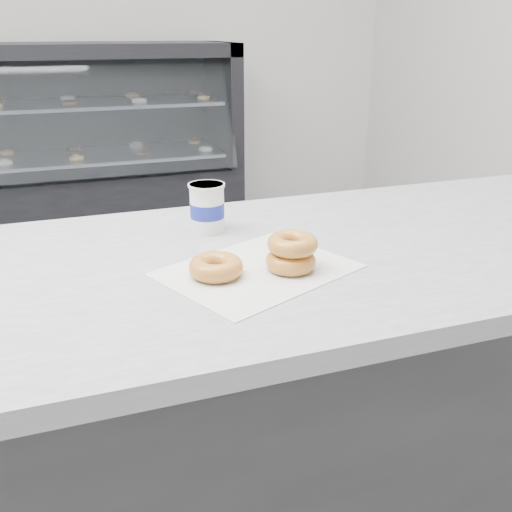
% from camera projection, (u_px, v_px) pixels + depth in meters
% --- Properties ---
extents(ground, '(5.00, 5.00, 0.00)m').
position_uv_depth(ground, '(67.00, 462.00, 1.88)').
color(ground, gray).
rests_on(ground, ground).
extents(counter, '(3.06, 0.76, 0.90)m').
position_uv_depth(counter, '(52.00, 482.00, 1.18)').
color(counter, '#333335').
rests_on(counter, ground).
extents(display_case, '(2.40, 0.74, 1.25)m').
position_uv_depth(display_case, '(43.00, 173.00, 3.55)').
color(display_case, black).
rests_on(display_case, ground).
extents(wax_paper, '(0.42, 0.37, 0.00)m').
position_uv_depth(wax_paper, '(258.00, 270.00, 1.08)').
color(wax_paper, silver).
rests_on(wax_paper, counter).
extents(donut_single, '(0.13, 0.13, 0.04)m').
position_uv_depth(donut_single, '(216.00, 267.00, 1.05)').
color(donut_single, orange).
rests_on(donut_single, wax_paper).
extents(donut_stack, '(0.13, 0.13, 0.07)m').
position_uv_depth(donut_stack, '(292.00, 253.00, 1.07)').
color(donut_stack, orange).
rests_on(donut_stack, wax_paper).
extents(coffee_cup, '(0.09, 0.09, 0.11)m').
position_uv_depth(coffee_cup, '(207.00, 207.00, 1.27)').
color(coffee_cup, white).
rests_on(coffee_cup, counter).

